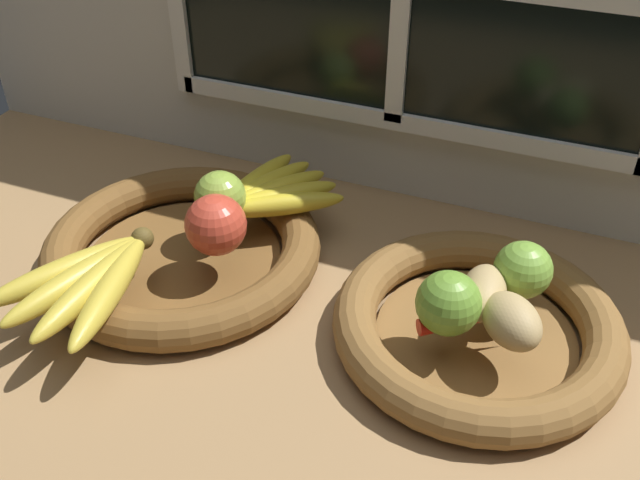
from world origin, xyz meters
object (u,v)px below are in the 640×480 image
at_px(banana_bunch_front, 87,280).
at_px(lime_far, 523,270).
at_px(fruit_bowl_left, 183,249).
at_px(apple_red_right, 216,225).
at_px(potato_small, 511,321).
at_px(banana_bunch_back, 268,193).
at_px(chili_pepper, 477,320).
at_px(potato_large, 483,293).
at_px(fruit_bowl_right, 477,326).
at_px(lime_near, 448,303).
at_px(apple_green_back, 220,197).

bearing_deg(banana_bunch_front, lime_far, 21.68).
relative_size(fruit_bowl_left, apple_red_right, 4.76).
height_order(fruit_bowl_left, apple_red_right, apple_red_right).
bearing_deg(potato_small, fruit_bowl_left, 175.07).
distance_m(banana_bunch_back, chili_pepper, 0.33).
distance_m(banana_bunch_front, potato_small, 0.45).
relative_size(banana_bunch_back, potato_large, 2.20).
distance_m(fruit_bowl_right, banana_bunch_back, 0.32).
relative_size(potato_small, potato_large, 0.93).
relative_size(fruit_bowl_right, lime_far, 5.02).
bearing_deg(potato_small, potato_large, 135.00).
height_order(banana_bunch_back, lime_near, lime_near).
bearing_deg(fruit_bowl_right, fruit_bowl_left, 180.00).
bearing_deg(banana_bunch_back, lime_near, -28.02).
distance_m(apple_red_right, lime_far, 0.35).
distance_m(potato_small, lime_near, 0.06).
bearing_deg(apple_green_back, potato_small, -12.29).
bearing_deg(lime_far, lime_near, -125.84).
relative_size(banana_bunch_front, chili_pepper, 1.60).
bearing_deg(fruit_bowl_right, lime_near, -123.69).
height_order(fruit_bowl_right, potato_large, potato_large).
distance_m(apple_green_back, potato_large, 0.34).
bearing_deg(apple_red_right, lime_far, 9.30).
distance_m(lime_far, chili_pepper, 0.08).
xyz_separation_m(fruit_bowl_right, banana_bunch_back, (-0.30, 0.10, 0.04)).
height_order(fruit_bowl_left, fruit_bowl_right, same).
bearing_deg(fruit_bowl_left, lime_far, 6.00).
height_order(fruit_bowl_right, banana_bunch_front, banana_bunch_front).
distance_m(apple_green_back, banana_bunch_back, 0.07).
height_order(fruit_bowl_left, potato_large, potato_large).
bearing_deg(chili_pepper, lime_far, 32.31).
distance_m(fruit_bowl_right, lime_near, 0.08).
bearing_deg(banana_bunch_back, lime_far, -10.07).
height_order(fruit_bowl_left, lime_far, lime_far).
xyz_separation_m(fruit_bowl_left, chili_pepper, (0.37, -0.03, 0.03)).
xyz_separation_m(banana_bunch_back, potato_small, (0.33, -0.14, 0.01)).
distance_m(apple_green_back, chili_pepper, 0.35).
distance_m(fruit_bowl_right, chili_pepper, 0.05).
bearing_deg(chili_pepper, fruit_bowl_left, 141.55).
xyz_separation_m(banana_bunch_back, potato_large, (0.30, -0.10, 0.01)).
distance_m(apple_green_back, banana_bunch_front, 0.19).
relative_size(apple_green_back, banana_bunch_front, 0.32).
xyz_separation_m(apple_green_back, chili_pepper, (0.34, -0.08, -0.02)).
distance_m(fruit_bowl_left, lime_far, 0.41).
height_order(apple_green_back, lime_near, lime_near).
height_order(fruit_bowl_right, chili_pepper, chili_pepper).
bearing_deg(chili_pepper, apple_red_right, 143.18).
height_order(apple_red_right, potato_small, apple_red_right).
height_order(apple_green_back, banana_bunch_back, apple_green_back).
distance_m(apple_red_right, potato_large, 0.31).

